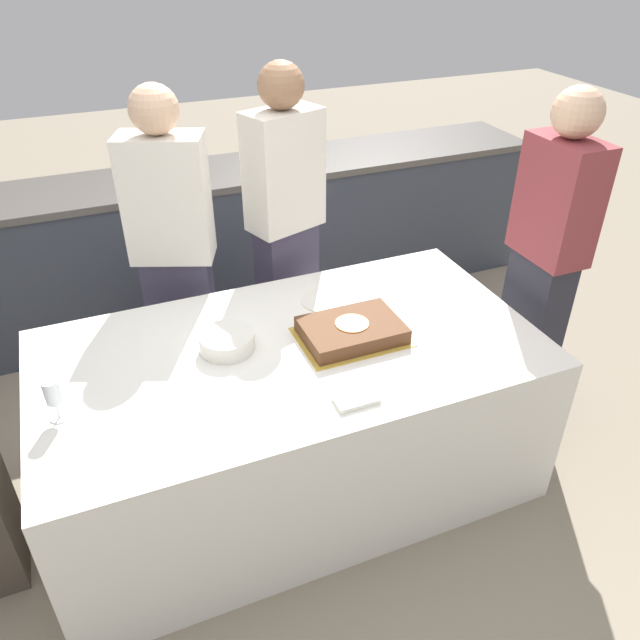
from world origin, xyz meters
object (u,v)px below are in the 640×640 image
Objects in this scene: wine_glass at (52,393)px; person_seated_right at (544,265)px; person_standing_back at (175,255)px; cake at (352,331)px; plate_stack at (227,341)px; person_cutting_cake at (286,230)px.

person_seated_right is (2.11, 0.09, 0.02)m from wine_glass.
person_seated_right is at bearing 175.11° from person_standing_back.
cake is 0.98m from person_seated_right.
wine_glass is 2.11m from person_seated_right.
person_cutting_cake is at bearing 53.78° from plate_stack.
person_cutting_cake reaches higher than wine_glass.
person_seated_right is 1.01× the size of person_standing_back.
plate_stack is at bearing 15.25° from wine_glass.
cake is 0.27× the size of person_seated_right.
cake and plate_stack have the same top height.
plate_stack is 0.14× the size of person_standing_back.
person_cutting_cake is 0.56m from person_standing_back.
person_standing_back is at bearing 55.59° from wine_glass.
cake is at bearing 3.06° from wine_glass.
person_seated_right reaches higher than plate_stack.
person_standing_back is (-0.06, 0.67, 0.08)m from plate_stack.
wine_glass reaches higher than cake.
wine_glass is at bearing 77.13° from person_standing_back.
person_cutting_cake reaches higher than cake.
cake is 0.26× the size of person_cutting_cake.
plate_stack is (-0.49, 0.12, 0.00)m from cake.
person_standing_back is at bearing 95.47° from plate_stack.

